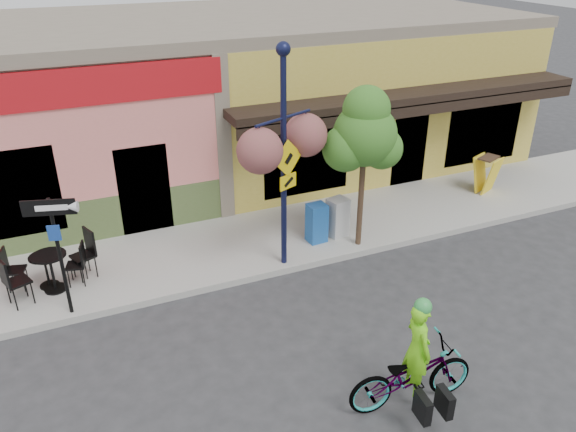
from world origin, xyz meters
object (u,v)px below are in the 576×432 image
at_px(newspaper_box_grey, 338,217).
at_px(street_tree, 363,169).
at_px(cyclist_rider, 416,362).
at_px(one_way_sign, 61,258).
at_px(building, 215,93).
at_px(lamp_post, 284,162).
at_px(newspaper_box_blue, 317,223).
at_px(bicycle, 411,375).

relative_size(newspaper_box_grey, street_tree, 0.25).
bearing_deg(cyclist_rider, newspaper_box_grey, -9.24).
distance_m(cyclist_rider, one_way_sign, 6.45).
distance_m(building, cyclist_rider, 11.27).
distance_m(lamp_post, one_way_sign, 4.58).
xyz_separation_m(cyclist_rider, street_tree, (1.61, 4.50, 1.23)).
xyz_separation_m(newspaper_box_blue, street_tree, (0.83, -0.51, 1.40)).
xyz_separation_m(newspaper_box_blue, newspaper_box_grey, (0.57, 0.06, 0.01)).
bearing_deg(cyclist_rider, lamp_post, 9.51).
bearing_deg(building, one_way_sign, -126.25).
bearing_deg(bicycle, building, 4.02).
relative_size(building, bicycle, 8.84).
relative_size(bicycle, cyclist_rider, 1.30).
bearing_deg(newspaper_box_blue, cyclist_rider, -102.63).
height_order(lamp_post, newspaper_box_blue, lamp_post).
bearing_deg(cyclist_rider, one_way_sign, 52.99).
bearing_deg(newspaper_box_grey, bicycle, -117.56).
height_order(building, cyclist_rider, building).
bearing_deg(street_tree, cyclist_rider, -109.64).
bearing_deg(street_tree, newspaper_box_grey, 114.75).
relative_size(cyclist_rider, one_way_sign, 0.66).
xyz_separation_m(one_way_sign, newspaper_box_blue, (5.50, 0.65, -0.73)).
bearing_deg(newspaper_box_grey, cyclist_rider, -117.04).
distance_m(building, newspaper_box_grey, 6.41).
distance_m(one_way_sign, newspaper_box_blue, 5.59).
relative_size(cyclist_rider, newspaper_box_grey, 1.67).
bearing_deg(cyclist_rider, street_tree, -13.98).
height_order(building, street_tree, building).
height_order(one_way_sign, newspaper_box_blue, one_way_sign).
distance_m(bicycle, newspaper_box_blue, 5.08).
height_order(bicycle, newspaper_box_grey, newspaper_box_grey).
relative_size(bicycle, newspaper_box_blue, 2.21).
relative_size(cyclist_rider, street_tree, 0.42).
distance_m(bicycle, street_tree, 5.02).
distance_m(newspaper_box_grey, street_tree, 1.53).
bearing_deg(newspaper_box_grey, building, 87.86).
xyz_separation_m(lamp_post, one_way_sign, (-4.43, -0.07, -1.16)).
distance_m(newspaper_box_blue, newspaper_box_grey, 0.58).
xyz_separation_m(building, newspaper_box_blue, (0.51, -6.16, -1.63)).
height_order(newspaper_box_grey, street_tree, street_tree).
xyz_separation_m(bicycle, one_way_sign, (-4.68, 4.36, 0.80)).
height_order(cyclist_rider, one_way_sign, one_way_sign).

